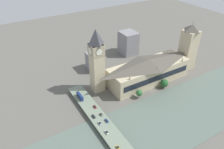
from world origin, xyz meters
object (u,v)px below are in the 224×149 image
object	(u,v)px
parliament_hall	(149,70)
car_southbound_extra	(100,123)
car_northbound_lead	(107,121)
car_northbound_tail	(107,132)
car_southbound_mid	(93,116)
double_decker_bus_mid	(80,96)
car_southbound_tail	(118,147)
road_bridge	(116,141)
clock_tower	(97,60)
car_southbound_lead	(95,107)
victoria_tower	(188,47)
car_northbound_mid	(101,115)

from	to	relation	value
parliament_hall	car_southbound_extra	distance (m)	88.28
car_northbound_lead	car_northbound_tail	bearing A→B (deg)	150.47
car_northbound_tail	car_southbound_mid	world-z (taller)	car_northbound_tail
car_northbound_tail	car_southbound_extra	distance (m)	11.60
double_decker_bus_mid	car_southbound_tail	bearing A→B (deg)	-179.88
road_bridge	car_southbound_tail	distance (m)	7.27
clock_tower	car_southbound_lead	size ratio (longest dim) A/B	15.60
car_northbound_lead	car_southbound_extra	xyz separation A→B (m)	(0.20, 6.54, -0.01)
car_southbound_extra	victoria_tower	bearing A→B (deg)	-75.54
parliament_hall	car_northbound_tail	bearing A→B (deg)	120.51
victoria_tower	car_northbound_mid	distance (m)	136.97
car_northbound_tail	road_bridge	bearing A→B (deg)	-165.93
double_decker_bus_mid	car_northbound_lead	distance (m)	41.43
car_southbound_tail	car_northbound_mid	bearing A→B (deg)	-9.38
car_southbound_lead	clock_tower	bearing A→B (deg)	-32.24
car_northbound_lead	car_southbound_mid	xyz separation A→B (m)	(10.48, 7.29, 0.01)
clock_tower	car_southbound_tail	xyz separation A→B (m)	(-78.22, 24.19, -31.29)
car_northbound_mid	car_southbound_tail	size ratio (longest dim) A/B	1.01
road_bridge	victoria_tower	bearing A→B (deg)	-66.89
car_northbound_mid	car_southbound_tail	world-z (taller)	car_northbound_mid
road_bridge	car_southbound_lead	bearing A→B (deg)	-4.45
double_decker_bus_mid	parliament_hall	bearing A→B (deg)	-93.52
double_decker_bus_mid	car_southbound_tail	xyz separation A→B (m)	(-69.35, -0.14, -1.92)
road_bridge	parliament_hall	bearing A→B (deg)	-53.27
victoria_tower	car_northbound_lead	distance (m)	138.64
clock_tower	car_northbound_mid	size ratio (longest dim) A/B	17.40
car_northbound_lead	car_northbound_mid	distance (m)	9.13
parliament_hall	car_southbound_tail	distance (m)	103.37
car_northbound_tail	car_southbound_lead	distance (m)	33.14
clock_tower	car_southbound_mid	size ratio (longest dim) A/B	14.17
road_bridge	clock_tower	bearing A→B (deg)	-16.57
car_northbound_lead	car_southbound_mid	world-z (taller)	car_southbound_mid
car_northbound_tail	car_northbound_mid	bearing A→B (deg)	-16.37
double_decker_bus_mid	car_northbound_tail	world-z (taller)	double_decker_bus_mid
car_northbound_mid	car_southbound_lead	size ratio (longest dim) A/B	0.90
victoria_tower	road_bridge	size ratio (longest dim) A/B	0.35
car_northbound_lead	car_southbound_mid	bearing A→B (deg)	34.82
victoria_tower	car_northbound_mid	bearing A→B (deg)	101.44
victoria_tower	parliament_hall	bearing A→B (deg)	90.06
car_southbound_mid	car_southbound_tail	world-z (taller)	car_southbound_mid
car_northbound_tail	car_southbound_extra	bearing A→B (deg)	0.43
car_northbound_lead	car_northbound_mid	size ratio (longest dim) A/B	1.21
car_northbound_tail	car_southbound_tail	world-z (taller)	car_northbound_tail
car_southbound_mid	car_northbound_lead	bearing A→B (deg)	-145.18
victoria_tower	car_southbound_extra	size ratio (longest dim) A/B	12.75
double_decker_bus_mid	car_southbound_extra	size ratio (longest dim) A/B	2.56
car_northbound_mid	clock_tower	bearing A→B (deg)	-23.90
car_northbound_lead	car_southbound_tail	distance (m)	29.29
victoria_tower	car_northbound_mid	size ratio (longest dim) A/B	15.18
double_decker_bus_mid	road_bridge	bearing A→B (deg)	-177.27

